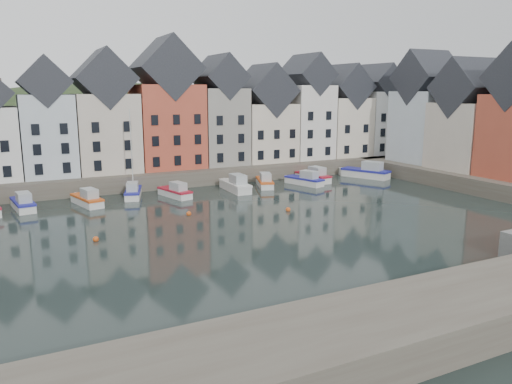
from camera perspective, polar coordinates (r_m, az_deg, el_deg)
ground at (r=45.90m, az=0.34°, el=-4.29°), size 260.00×260.00×0.00m
far_quay at (r=73.10m, az=-10.38°, el=2.28°), size 90.00×16.00×2.00m
right_quay at (r=71.96m, az=26.42°, el=1.11°), size 14.00×54.00×2.00m
near_wall at (r=23.11m, az=3.08°, el=-18.36°), size 50.00×6.00×2.00m
hillside at (r=102.10m, az=-14.14°, el=-6.20°), size 153.60×70.40×64.00m
far_terrace at (r=71.35m, az=-7.65°, el=8.50°), size 72.37×8.16×17.78m
right_terrace at (r=73.49m, az=23.34°, el=7.79°), size 8.30×24.25×16.36m
mooring_buoys at (r=49.06m, az=-6.67°, el=-3.15°), size 20.50×5.50×0.50m
boat_b at (r=58.73m, az=-25.07°, el=-1.23°), size 2.49×5.86×2.18m
boat_c at (r=58.34m, az=-18.70°, el=-0.83°), size 3.00×5.90×2.17m
boat_d at (r=61.08m, az=-13.87°, el=0.02°), size 3.24×5.81×10.61m
boat_e at (r=60.29m, az=-9.19°, el=-0.00°), size 2.97×5.64×2.07m
boat_f at (r=63.11m, az=-2.33°, el=0.76°), size 2.20×6.48×2.46m
boat_g at (r=65.94m, az=1.01°, el=1.15°), size 3.50×5.84×2.14m
boat_h at (r=67.57m, az=5.64°, el=1.36°), size 3.41×5.97×2.19m
boat_i at (r=70.29m, az=6.62°, el=1.78°), size 2.38×6.30×2.37m
boat_j at (r=74.54m, az=12.56°, el=2.21°), size 4.91×7.29×2.70m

